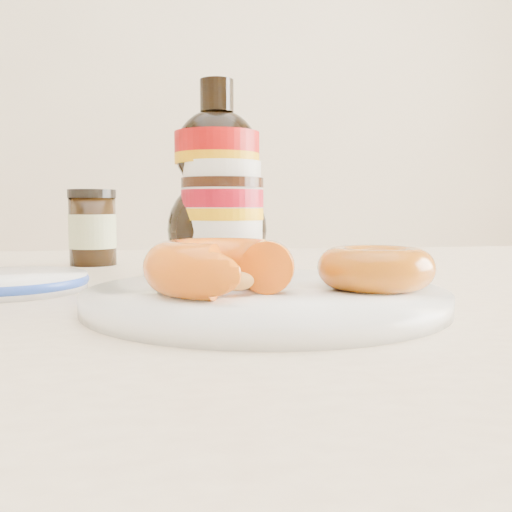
{
  "coord_description": "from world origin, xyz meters",
  "views": [
    {
      "loc": [
        0.01,
        -0.48,
        0.83
      ],
      "look_at": [
        0.08,
        0.0,
        0.79
      ],
      "focal_mm": 40.0,
      "sensor_mm": 36.0,
      "label": 1
    }
  ],
  "objects": [
    {
      "name": "dark_jar",
      "position": [
        -0.09,
        0.3,
        0.8
      ],
      "size": [
        0.06,
        0.06,
        0.1
      ],
      "rotation": [
        0.0,
        0.0,
        0.36
      ],
      "color": "black",
      "rests_on": "dining_table"
    },
    {
      "name": "plate",
      "position": [
        0.08,
        -0.05,
        0.76
      ],
      "size": [
        0.28,
        0.28,
        0.01
      ],
      "color": "white",
      "rests_on": "dining_table"
    },
    {
      "name": "syrup_bottle",
      "position": [
        0.06,
        0.15,
        0.86
      ],
      "size": [
        0.13,
        0.12,
        0.21
      ],
      "primitive_type": null,
      "rotation": [
        0.0,
        0.0,
        0.28
      ],
      "color": "black",
      "rests_on": "dining_table"
    },
    {
      "name": "blue_rim_saucer",
      "position": [
        -0.14,
        0.07,
        0.76
      ],
      "size": [
        0.15,
        0.15,
        0.02
      ],
      "color": "white",
      "rests_on": "dining_table"
    },
    {
      "name": "dining_table",
      "position": [
        0.0,
        0.1,
        0.67
      ],
      "size": [
        1.4,
        0.9,
        0.75
      ],
      "color": "beige",
      "rests_on": "ground"
    },
    {
      "name": "nutella_jar",
      "position": [
        0.06,
        0.14,
        0.82
      ],
      "size": [
        0.09,
        0.09,
        0.13
      ],
      "rotation": [
        0.0,
        0.0,
        0.05
      ],
      "color": "white",
      "rests_on": "dining_table"
    },
    {
      "name": "donut_whole",
      "position": [
        0.17,
        -0.05,
        0.78
      ],
      "size": [
        0.1,
        0.1,
        0.03
      ],
      "primitive_type": "torus",
      "rotation": [
        0.0,
        0.0,
        -0.07
      ],
      "color": "#A25D0A",
      "rests_on": "plate"
    },
    {
      "name": "donut_bitten",
      "position": [
        0.05,
        -0.06,
        0.78
      ],
      "size": [
        0.14,
        0.14,
        0.04
      ],
      "primitive_type": "torus",
      "rotation": [
        0.0,
        0.0,
        -0.37
      ],
      "color": "#DF500C",
      "rests_on": "plate"
    }
  ]
}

